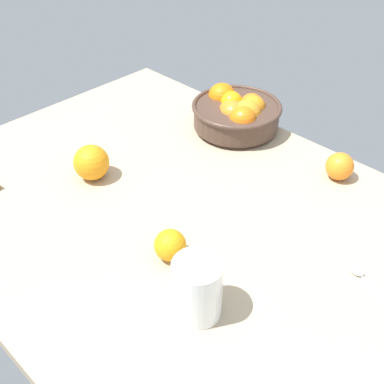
# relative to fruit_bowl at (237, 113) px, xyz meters

# --- Properties ---
(ground_plane) EXTENTS (1.37, 0.89, 0.03)m
(ground_plane) POSITION_rel_fruit_bowl_xyz_m (0.20, -0.36, -0.06)
(ground_plane) COLOR tan
(fruit_bowl) EXTENTS (0.25, 0.25, 0.10)m
(fruit_bowl) POSITION_rel_fruit_bowl_xyz_m (0.00, 0.00, 0.00)
(fruit_bowl) COLOR #473328
(fruit_bowl) RESTS_ON ground_plane
(juice_glass) EXTENTS (0.09, 0.09, 0.12)m
(juice_glass) POSITION_rel_fruit_bowl_xyz_m (0.36, -0.53, 0.00)
(juice_glass) COLOR white
(juice_glass) RESTS_ON ground_plane
(loose_orange_0) EXTENTS (0.07, 0.07, 0.07)m
(loose_orange_0) POSITION_rel_fruit_bowl_xyz_m (0.32, -0.00, -0.02)
(loose_orange_0) COLOR orange
(loose_orange_0) RESTS_ON ground_plane
(loose_orange_1) EXTENTS (0.06, 0.06, 0.06)m
(loose_orange_1) POSITION_rel_fruit_bowl_xyz_m (0.23, -0.47, -0.02)
(loose_orange_1) COLOR orange
(loose_orange_1) RESTS_ON ground_plane
(loose_orange_2) EXTENTS (0.09, 0.09, 0.09)m
(loose_orange_2) POSITION_rel_fruit_bowl_xyz_m (-0.10, -0.42, -0.01)
(loose_orange_2) COLOR orange
(loose_orange_2) RESTS_ON ground_plane
(spoon) EXTENTS (0.15, 0.06, 0.01)m
(spoon) POSITION_rel_fruit_bowl_xyz_m (0.55, -0.26, -0.04)
(spoon) COLOR silver
(spoon) RESTS_ON ground_plane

